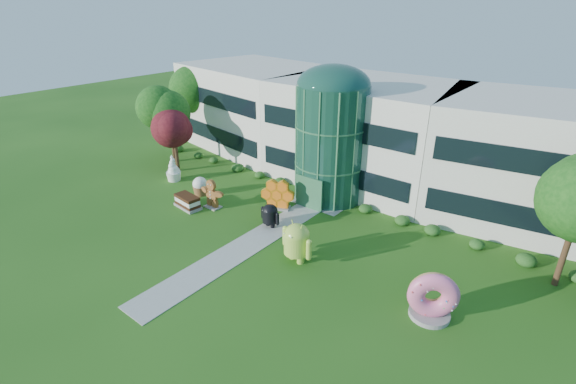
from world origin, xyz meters
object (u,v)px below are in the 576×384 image
Objects in this scene: donut at (433,295)px; android_black at (270,214)px; gingerbread at (212,194)px; android_green at (297,240)px.

android_black is at bearing 142.32° from donut.
donut is 19.52m from gingerbread.
donut is 1.06× the size of gingerbread.
android_green is at bearing 152.95° from donut.
donut is at bearing 12.55° from android_green.
gingerbread is at bearing -170.53° from android_black.
gingerbread is at bearing 146.51° from donut.
donut is (13.48, -2.11, 0.35)m from android_black.
gingerbread is (-19.46, 1.61, -0.18)m from donut.
android_black is 13.65m from donut.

